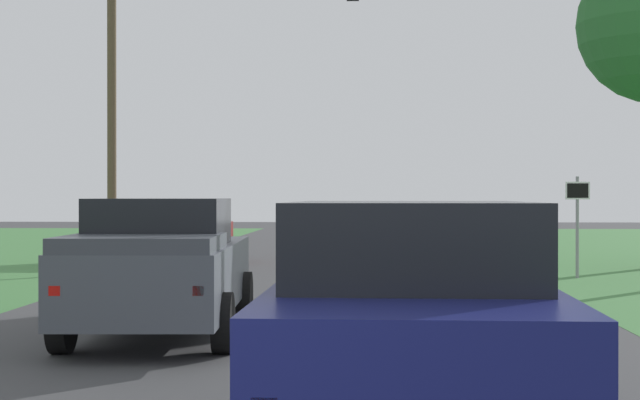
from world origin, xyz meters
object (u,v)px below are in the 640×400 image
at_px(red_suv_near, 411,330).
at_px(crossing_suv_far, 158,232).
at_px(keep_moving_sign, 577,213).
at_px(pickup_truck_lead, 162,266).
at_px(traffic_light, 175,57).

bearing_deg(red_suv_near, crossing_suv_far, 106.64).
relative_size(red_suv_near, keep_moving_sign, 1.76).
relative_size(pickup_truck_lead, keep_moving_sign, 2.20).
relative_size(pickup_truck_lead, crossing_suv_far, 1.28).
bearing_deg(traffic_light, keep_moving_sign, -6.13).
bearing_deg(crossing_suv_far, pickup_truck_lead, -77.75).
bearing_deg(keep_moving_sign, crossing_suv_far, 156.01).
height_order(traffic_light, crossing_suv_far, traffic_light).
relative_size(red_suv_near, crossing_suv_far, 1.02).
height_order(pickup_truck_lead, traffic_light, traffic_light).
bearing_deg(pickup_truck_lead, red_suv_near, -64.03).
bearing_deg(red_suv_near, traffic_light, 106.32).
distance_m(pickup_truck_lead, crossing_suv_far, 15.92).
xyz_separation_m(traffic_light, crossing_suv_far, (-1.33, 4.06, -4.78)).
height_order(traffic_light, keep_moving_sign, traffic_light).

